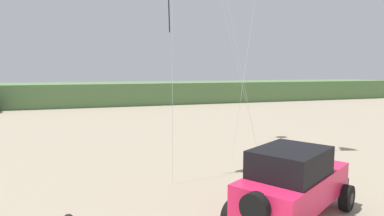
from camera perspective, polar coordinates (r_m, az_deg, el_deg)
The scene contains 2 objects.
dune_ridge at distance 46.28m, azimuth -14.19°, elevation 2.43°, with size 90.00×8.52×2.84m, color #567A47.
jeep at distance 10.70m, azimuth 16.92°, elevation -11.92°, with size 4.97×4.26×2.26m.
Camera 1 is at (-3.49, -4.71, 4.52)m, focal length 31.25 mm.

